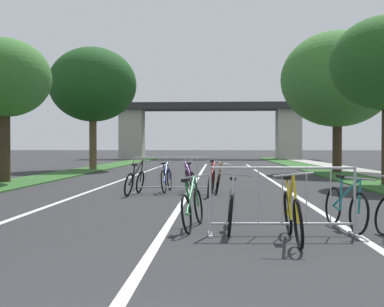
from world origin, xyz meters
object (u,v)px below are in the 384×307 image
object	(u,v)px
tree_right_cypress_far	(337,79)
bicycle_black_5	(135,182)
crowd_barrier_nearest	(282,202)
crowd_barrier_second	(172,175)
bicycle_blue_0	(166,179)
tree_left_oak_mid	(93,85)
bicycle_silver_8	(231,208)
bicycle_orange_6	(218,179)
bicycle_purple_4	(191,180)
bicycle_green_9	(192,207)
bicycle_teal_1	(345,207)
bicycle_red_2	(211,181)
tree_left_pine_near	(4,78)
bicycle_yellow_3	(292,215)

from	to	relation	value
tree_right_cypress_far	bicycle_black_5	world-z (taller)	tree_right_cypress_far
crowd_barrier_nearest	crowd_barrier_second	xyz separation A→B (m)	(-2.30, 6.34, 0.00)
crowd_barrier_second	bicycle_blue_0	distance (m)	0.50
tree_left_oak_mid	tree_right_cypress_far	size ratio (longest dim) A/B	0.97
bicycle_silver_8	bicycle_orange_6	bearing A→B (deg)	-87.00
crowd_barrier_nearest	bicycle_purple_4	xyz separation A→B (m)	(-1.78, 6.72, -0.15)
bicycle_purple_4	bicycle_green_9	size ratio (longest dim) A/B	0.99
bicycle_teal_1	bicycle_purple_4	xyz separation A→B (m)	(-2.87, 6.15, -0.00)
bicycle_orange_6	bicycle_green_9	world-z (taller)	bicycle_orange_6
crowd_barrier_nearest	bicycle_blue_0	size ratio (longest dim) A/B	1.39
crowd_barrier_nearest	bicycle_blue_0	world-z (taller)	crowd_barrier_nearest
bicycle_silver_8	tree_right_cypress_far	bearing A→B (deg)	-107.81
bicycle_red_2	bicycle_purple_4	bearing A→B (deg)	129.83
crowd_barrier_nearest	bicycle_teal_1	distance (m)	1.24
tree_left_pine_near	crowd_barrier_nearest	size ratio (longest dim) A/B	2.33
bicycle_yellow_3	bicycle_black_5	bearing A→B (deg)	-61.11
bicycle_teal_1	bicycle_silver_8	distance (m)	1.87
bicycle_black_5	bicycle_silver_8	bearing A→B (deg)	-56.82
bicycle_silver_8	bicycle_green_9	xyz separation A→B (m)	(-0.63, 0.12, -0.00)
bicycle_blue_0	bicycle_yellow_3	world-z (taller)	bicycle_yellow_3
bicycle_black_5	bicycle_green_9	distance (m)	5.70
tree_right_cypress_far	bicycle_yellow_3	world-z (taller)	tree_right_cypress_far
bicycle_yellow_3	crowd_barrier_second	bearing A→B (deg)	-69.67
bicycle_purple_4	bicycle_orange_6	xyz separation A→B (m)	(0.81, 0.08, 0.01)
crowd_barrier_nearest	bicycle_red_2	distance (m)	5.98
bicycle_teal_1	bicycle_blue_0	bearing A→B (deg)	-68.53
tree_left_oak_mid	bicycle_black_5	world-z (taller)	tree_left_oak_mid
bicycle_orange_6	crowd_barrier_nearest	bearing A→B (deg)	97.09
crowd_barrier_second	bicycle_orange_6	world-z (taller)	crowd_barrier_second
bicycle_blue_0	bicycle_green_9	world-z (taller)	bicycle_blue_0
tree_left_pine_near	tree_right_cypress_far	world-z (taller)	tree_right_cypress_far
bicycle_teal_1	bicycle_green_9	xyz separation A→B (m)	(-2.50, -0.03, -0.01)
crowd_barrier_nearest	bicycle_purple_4	size ratio (longest dim) A/B	1.39
crowd_barrier_second	bicycle_teal_1	bearing A→B (deg)	-59.49
crowd_barrier_second	bicycle_purple_4	size ratio (longest dim) A/B	1.38
bicycle_black_5	tree_right_cypress_far	bearing A→B (deg)	62.02
tree_left_oak_mid	crowd_barrier_second	bearing A→B (deg)	-66.44
bicycle_green_9	bicycle_purple_4	bearing A→B (deg)	101.28
bicycle_black_5	tree_left_pine_near	bearing A→B (deg)	152.90
tree_right_cypress_far	bicycle_blue_0	xyz separation A→B (m)	(-7.52, -10.39, -4.33)
bicycle_red_2	bicycle_orange_6	bearing A→B (deg)	82.63
bicycle_green_9	crowd_barrier_nearest	bearing A→B (deg)	-13.33
bicycle_blue_0	bicycle_black_5	bearing A→B (deg)	-129.01
bicycle_teal_1	bicycle_yellow_3	bearing A→B (deg)	37.06
tree_left_pine_near	tree_left_oak_mid	size ratio (longest dim) A/B	0.76
bicycle_teal_1	bicycle_red_2	world-z (taller)	bicycle_red_2
bicycle_red_2	bicycle_purple_4	world-z (taller)	bicycle_red_2
bicycle_red_2	bicycle_green_9	bearing A→B (deg)	-88.42
bicycle_red_2	bicycle_black_5	distance (m)	2.14
bicycle_black_5	bicycle_orange_6	xyz separation A→B (m)	(2.33, 0.88, 0.02)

